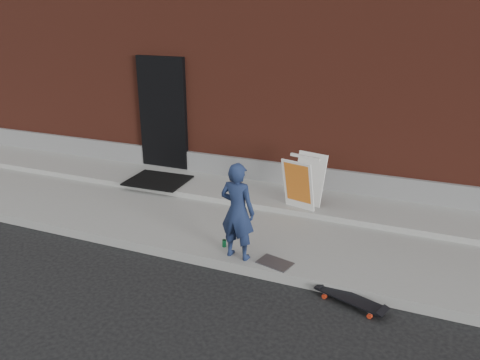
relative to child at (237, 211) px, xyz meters
The scene contains 10 objects.
ground 0.88m from the child, 131.81° to the right, with size 80.00×80.00×0.00m, color black.
sidewalk 1.52m from the child, 97.83° to the left, with size 20.00×3.00×0.15m, color gray.
apron 2.30m from the child, 94.65° to the left, with size 20.00×1.20×0.10m, color gray.
building 7.00m from the child, 91.52° to the left, with size 20.00×8.10×5.00m.
child is the anchor object (origin of this frame).
skateboard 1.81m from the child, 11.18° to the right, with size 0.90×0.49×0.10m.
pizza_sign 1.87m from the child, 76.85° to the left, with size 0.67×0.74×0.89m.
soda_can 0.72m from the child, 146.39° to the left, with size 0.06×0.06×0.11m, color #187841.
doormat 3.20m from the child, 141.90° to the left, with size 1.11×0.90×0.03m, color black.
utility_plate 0.87m from the child, ahead, with size 0.45×0.29×0.01m, color #4C4C50.
Camera 1 is at (2.39, -5.09, 3.39)m, focal length 35.00 mm.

